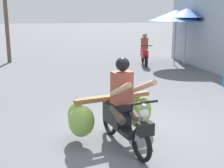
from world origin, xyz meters
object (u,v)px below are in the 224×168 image
object	(u,v)px
market_umbrella_near_shop	(176,15)
motorbike_distant_ahead_left	(144,52)
motorbike_main_loaded	(117,112)
market_umbrella_further_along	(187,13)

from	to	relation	value
market_umbrella_near_shop	motorbike_distant_ahead_left	bearing A→B (deg)	166.56
motorbike_main_loaded	market_umbrella_further_along	xyz separation A→B (m)	(4.71, 7.09, 1.75)
motorbike_distant_ahead_left	market_umbrella_near_shop	xyz separation A→B (m)	(1.30, -0.31, 1.60)
motorbike_distant_ahead_left	market_umbrella_near_shop	world-z (taller)	market_umbrella_near_shop
market_umbrella_further_along	motorbike_distant_ahead_left	bearing A→B (deg)	161.99
motorbike_distant_ahead_left	market_umbrella_further_along	bearing A→B (deg)	-18.01
motorbike_main_loaded	market_umbrella_near_shop	xyz separation A→B (m)	(4.33, 7.33, 1.65)
motorbike_distant_ahead_left	market_umbrella_further_along	xyz separation A→B (m)	(1.68, -0.55, 1.71)
motorbike_distant_ahead_left	market_umbrella_near_shop	distance (m)	2.09
market_umbrella_further_along	motorbike_main_loaded	bearing A→B (deg)	-123.57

